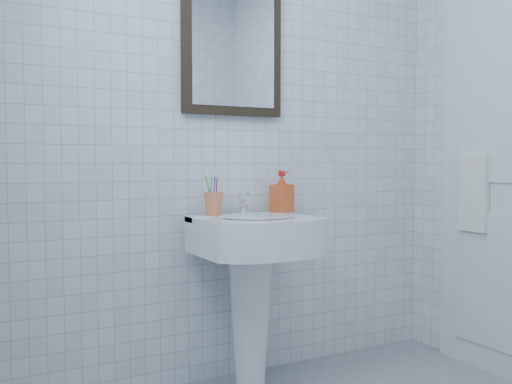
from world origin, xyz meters
TOP-DOWN VIEW (x-y plane):
  - wall_back at (0.00, 1.20)m, footprint 2.20×0.02m
  - wall_left at (-1.10, 0.00)m, footprint 0.02×2.40m
  - washbasin at (-0.06, 0.98)m, footprint 0.51×0.38m
  - faucet at (-0.06, 1.08)m, footprint 0.04×0.09m
  - toothbrush_cup at (-0.20, 1.09)m, footprint 0.10×0.10m
  - soap_dispenser at (0.15, 1.09)m, footprint 0.10×0.11m
  - wall_mirror at (-0.06, 1.18)m, footprint 0.50×0.04m
  - bathroom_door at (1.08, 0.55)m, footprint 0.04×0.80m
  - towel_ring at (1.06, 0.73)m, footprint 0.01×0.18m
  - hand_towel at (1.04, 0.73)m, footprint 0.03×0.16m

SIDE VIEW (x-z plane):
  - washbasin at x=-0.06m, z-range 0.14..0.93m
  - faucet at x=-0.06m, z-range 0.77..0.88m
  - toothbrush_cup at x=-0.20m, z-range 0.79..0.89m
  - hand_towel at x=1.04m, z-range 0.68..1.06m
  - soap_dispenser at x=0.15m, z-range 0.79..0.98m
  - bathroom_door at x=1.08m, z-range 0.00..2.00m
  - towel_ring at x=1.06m, z-range 0.96..1.14m
  - wall_back at x=0.00m, z-range 0.00..2.50m
  - wall_left at x=-1.10m, z-range 0.00..2.50m
  - wall_mirror at x=-0.06m, z-range 1.24..1.86m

